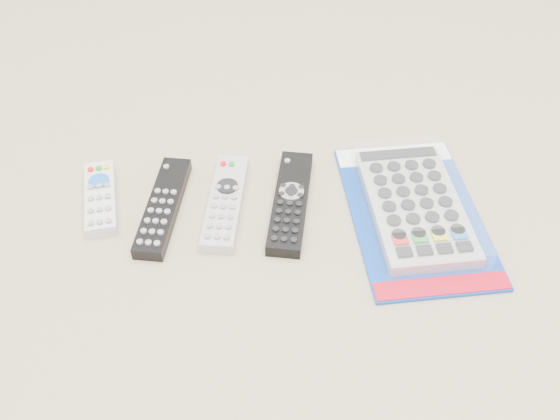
{
  "coord_description": "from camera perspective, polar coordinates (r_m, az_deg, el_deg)",
  "views": [
    {
      "loc": [
        -0.02,
        -0.6,
        0.65
      ],
      "look_at": [
        0.02,
        0.01,
        0.01
      ],
      "focal_mm": 40.0,
      "sensor_mm": 36.0,
      "label": 1
    }
  ],
  "objects": [
    {
      "name": "remote_small_grey",
      "position": [
        0.94,
        -16.08,
        1.07
      ],
      "size": [
        0.06,
        0.15,
        0.02
      ],
      "rotation": [
        0.0,
        0.0,
        0.14
      ],
      "color": "silver",
      "rests_on": "ground"
    },
    {
      "name": "remote_large_black",
      "position": [
        0.9,
        0.96,
        0.75
      ],
      "size": [
        0.09,
        0.2,
        0.02
      ],
      "rotation": [
        0.0,
        0.0,
        -0.2
      ],
      "color": "black",
      "rests_on": "ground"
    },
    {
      "name": "remote_slim_black",
      "position": [
        0.91,
        -10.63,
        0.3
      ],
      "size": [
        0.08,
        0.19,
        0.02
      ],
      "rotation": [
        0.0,
        0.0,
        -0.18
      ],
      "color": "black",
      "rests_on": "ground"
    },
    {
      "name": "jumbo_remote_packaged",
      "position": [
        0.9,
        12.26,
        0.5
      ],
      "size": [
        0.19,
        0.3,
        0.04
      ],
      "rotation": [
        0.0,
        0.0,
        0.04
      ],
      "color": "#0E3B9F",
      "rests_on": "ground"
    },
    {
      "name": "remote_silver_dvd",
      "position": [
        0.9,
        -5.01,
        0.73
      ],
      "size": [
        0.07,
        0.19,
        0.02
      ],
      "rotation": [
        0.0,
        0.0,
        -0.16
      ],
      "color": "#B4B3B8",
      "rests_on": "ground"
    }
  ]
}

